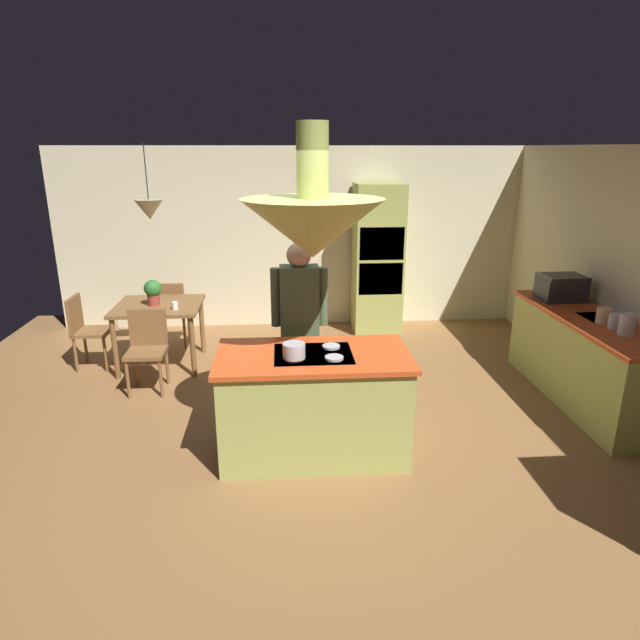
# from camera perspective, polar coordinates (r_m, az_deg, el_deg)

# --- Properties ---
(ground) EXTENTS (8.16, 8.16, 0.00)m
(ground) POSITION_cam_1_polar(r_m,az_deg,el_deg) (5.02, -0.82, -12.39)
(ground) COLOR olive
(wall_back) EXTENTS (6.80, 0.10, 2.55)m
(wall_back) POSITION_cam_1_polar(r_m,az_deg,el_deg) (7.89, -2.38, 8.61)
(wall_back) COLOR beige
(wall_back) RESTS_ON ground
(kitchen_island) EXTENTS (1.60, 0.87, 0.92)m
(kitchen_island) POSITION_cam_1_polar(r_m,az_deg,el_deg) (4.63, -0.70, -8.73)
(kitchen_island) COLOR #A8B259
(kitchen_island) RESTS_ON ground
(counter_run_right) EXTENTS (0.73, 2.23, 0.90)m
(counter_run_right) POSITION_cam_1_polar(r_m,az_deg,el_deg) (6.17, 26.21, -3.64)
(counter_run_right) COLOR #A8B259
(counter_run_right) RESTS_ON ground
(oven_tower) EXTENTS (0.66, 0.62, 2.07)m
(oven_tower) POSITION_cam_1_polar(r_m,az_deg,el_deg) (7.65, 6.07, 6.40)
(oven_tower) COLOR #A8B259
(oven_tower) RESTS_ON ground
(dining_table) EXTENTS (0.98, 0.91, 0.76)m
(dining_table) POSITION_cam_1_polar(r_m,az_deg,el_deg) (6.67, -16.60, 0.72)
(dining_table) COLOR brown
(dining_table) RESTS_ON ground
(person_at_island) EXTENTS (0.53, 0.23, 1.70)m
(person_at_island) POSITION_cam_1_polar(r_m,az_deg,el_deg) (5.08, -2.16, 0.10)
(person_at_island) COLOR tan
(person_at_island) RESTS_ON ground
(range_hood) EXTENTS (1.10, 1.10, 1.00)m
(range_hood) POSITION_cam_1_polar(r_m,az_deg,el_deg) (4.18, -0.78, 10.01)
(range_hood) COLOR #A8B259
(pendant_light_over_table) EXTENTS (0.32, 0.32, 0.82)m
(pendant_light_over_table) POSITION_cam_1_polar(r_m,az_deg,el_deg) (6.44, -17.55, 11.05)
(pendant_light_over_table) COLOR beige
(chair_facing_island) EXTENTS (0.40, 0.40, 0.87)m
(chair_facing_island) POSITION_cam_1_polar(r_m,az_deg,el_deg) (6.09, -17.77, -2.49)
(chair_facing_island) COLOR brown
(chair_facing_island) RESTS_ON ground
(chair_by_back_wall) EXTENTS (0.40, 0.40, 0.87)m
(chair_by_back_wall) POSITION_cam_1_polar(r_m,az_deg,el_deg) (7.34, -15.44, 1.13)
(chair_by_back_wall) COLOR brown
(chair_by_back_wall) RESTS_ON ground
(chair_at_corner) EXTENTS (0.40, 0.40, 0.87)m
(chair_at_corner) POSITION_cam_1_polar(r_m,az_deg,el_deg) (6.95, -23.51, -0.65)
(chair_at_corner) COLOR brown
(chair_at_corner) RESTS_ON ground
(potted_plant_on_table) EXTENTS (0.20, 0.20, 0.30)m
(potted_plant_on_table) POSITION_cam_1_polar(r_m,az_deg,el_deg) (6.59, -17.21, 2.94)
(potted_plant_on_table) COLOR #99382D
(potted_plant_on_table) RESTS_ON dining_table
(cup_on_table) EXTENTS (0.07, 0.07, 0.09)m
(cup_on_table) POSITION_cam_1_polar(r_m,az_deg,el_deg) (6.36, -15.06, 1.47)
(cup_on_table) COLOR white
(cup_on_table) RESTS_ON dining_table
(canister_flour) EXTENTS (0.14, 0.14, 0.20)m
(canister_flour) POSITION_cam_1_polar(r_m,az_deg,el_deg) (5.58, 29.65, -0.43)
(canister_flour) COLOR silver
(canister_flour) RESTS_ON counter_run_right
(canister_sugar) EXTENTS (0.11, 0.11, 0.15)m
(canister_sugar) POSITION_cam_1_polar(r_m,az_deg,el_deg) (5.73, 28.65, -0.12)
(canister_sugar) COLOR silver
(canister_sugar) RESTS_ON counter_run_right
(canister_tea) EXTENTS (0.14, 0.14, 0.15)m
(canister_tea) POSITION_cam_1_polar(r_m,az_deg,el_deg) (5.87, 27.74, 0.43)
(canister_tea) COLOR #E0B78C
(canister_tea) RESTS_ON counter_run_right
(microwave_on_counter) EXTENTS (0.46, 0.36, 0.28)m
(microwave_on_counter) POSITION_cam_1_polar(r_m,az_deg,el_deg) (6.56, 24.07, 3.14)
(microwave_on_counter) COLOR #232326
(microwave_on_counter) RESTS_ON counter_run_right
(cooking_pot_on_cooktop) EXTENTS (0.18, 0.18, 0.12)m
(cooking_pot_on_cooktop) POSITION_cam_1_polar(r_m,az_deg,el_deg) (4.29, -2.75, -3.25)
(cooking_pot_on_cooktop) COLOR #B2B2B7
(cooking_pot_on_cooktop) RESTS_ON kitchen_island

